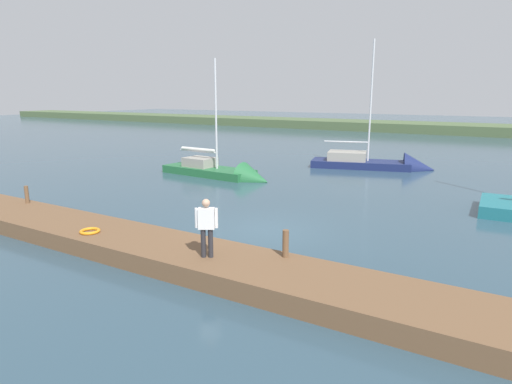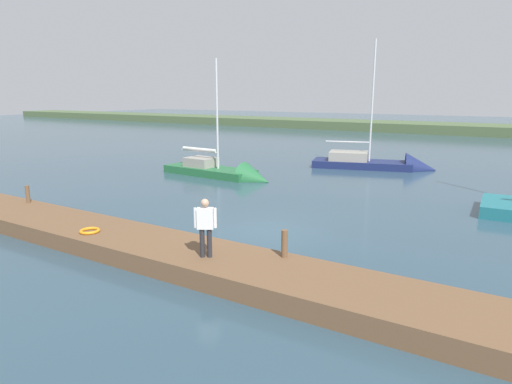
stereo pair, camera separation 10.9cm
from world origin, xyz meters
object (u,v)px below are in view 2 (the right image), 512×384
Objects in this scene: mooring_post_near at (284,244)px; life_ring_buoy at (90,231)px; mooring_post_far at (28,194)px; sailboat_far_left at (225,175)px; sailboat_behind_pier at (382,166)px; person_on_dock at (205,224)px.

life_ring_buoy is (6.57, 1.35, -0.34)m from mooring_post_near.
mooring_post_near is 1.08× the size of mooring_post_far.
mooring_post_near is at bearing -44.62° from sailboat_far_left.
mooring_post_far is (12.19, 0.00, -0.03)m from mooring_post_near.
mooring_post_far is at bearing 0.00° from mooring_post_near.
sailboat_far_left is (-1.99, -11.54, -0.80)m from mooring_post_far.
life_ring_buoy is 0.07× the size of sailboat_behind_pier.
sailboat_behind_pier is at bearing -115.64° from mooring_post_far.
mooring_post_far is at bearing -130.95° from sailboat_behind_pier.
life_ring_buoy is 4.79m from person_on_dock.
mooring_post_near is at bearing 180.00° from mooring_post_far.
mooring_post_near is 0.10× the size of sailboat_far_left.
sailboat_far_left is at bearing -176.71° from person_on_dock.
sailboat_behind_pier reaches higher than mooring_post_far.
mooring_post_near reaches higher than mooring_post_far.
sailboat_behind_pier reaches higher than mooring_post_near.
person_on_dock is (-10.31, 1.14, 0.60)m from mooring_post_far.
person_on_dock is at bearing 31.23° from mooring_post_near.
person_on_dock reaches higher than mooring_post_far.
person_on_dock is (-8.32, 12.68, 1.40)m from sailboat_far_left.
sailboat_behind_pier is (2.73, -19.70, -0.80)m from mooring_post_near.
person_on_dock is at bearing 173.68° from mooring_post_far.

